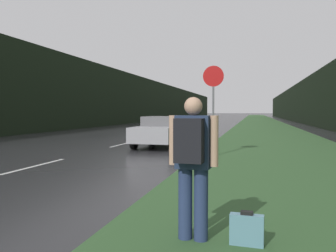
# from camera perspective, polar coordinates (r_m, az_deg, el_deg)

# --- Properties ---
(grass_verge) EXTENTS (6.00, 240.00, 0.02)m
(grass_verge) POSITION_cam_1_polar(r_m,az_deg,el_deg) (40.40, 15.02, 0.06)
(grass_verge) COLOR #33562D
(grass_verge) RESTS_ON ground_plane
(lane_stripe_b) EXTENTS (0.12, 3.00, 0.01)m
(lane_stripe_b) POSITION_cam_1_polar(r_m,az_deg,el_deg) (11.05, -20.41, -6.00)
(lane_stripe_b) COLOR silver
(lane_stripe_b) RESTS_ON ground_plane
(lane_stripe_c) EXTENTS (0.12, 3.00, 0.01)m
(lane_stripe_c) POSITION_cam_1_polar(r_m,az_deg,el_deg) (17.26, -7.31, -2.90)
(lane_stripe_c) COLOR silver
(lane_stripe_c) RESTS_ON ground_plane
(lane_stripe_d) EXTENTS (0.12, 3.00, 0.01)m
(lane_stripe_d) POSITION_cam_1_polar(r_m,az_deg,el_deg) (23.91, -1.32, -1.42)
(lane_stripe_d) COLOR silver
(lane_stripe_d) RESTS_ON ground_plane
(treeline_far_side) EXTENTS (2.00, 140.00, 6.43)m
(treeline_far_side) POSITION_cam_1_polar(r_m,az_deg,el_deg) (52.95, -4.39, 4.13)
(treeline_far_side) COLOR black
(treeline_far_side) RESTS_ON ground_plane
(treeline_near_side) EXTENTS (2.00, 140.00, 5.61)m
(treeline_near_side) POSITION_cam_1_polar(r_m,az_deg,el_deg) (50.86, 21.55, 3.58)
(treeline_near_side) COLOR black
(treeline_near_side) RESTS_ON ground_plane
(stop_sign) EXTENTS (0.72, 0.07, 3.16)m
(stop_sign) POSITION_cam_1_polar(r_m,az_deg,el_deg) (12.43, 7.26, 4.06)
(stop_sign) COLOR slate
(stop_sign) RESTS_ON ground_plane
(hitchhiker_with_backpack) EXTENTS (0.61, 0.44, 1.76)m
(hitchhiker_with_backpack) POSITION_cam_1_polar(r_m,az_deg,el_deg) (4.29, 3.94, -5.35)
(hitchhiker_with_backpack) COLOR navy
(hitchhiker_with_backpack) RESTS_ON ground_plane
(suitcase) EXTENTS (0.40, 0.15, 0.42)m
(suitcase) POSITION_cam_1_polar(r_m,az_deg,el_deg) (4.41, 12.51, -16.02)
(suitcase) COLOR #6093A8
(suitcase) RESTS_ON ground_plane
(car_passing_near) EXTENTS (1.84, 4.41, 1.35)m
(car_passing_near) POSITION_cam_1_polar(r_m,az_deg,el_deg) (16.04, -1.07, -0.80)
(car_passing_near) COLOR #9E9EA3
(car_passing_near) RESTS_ON ground_plane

